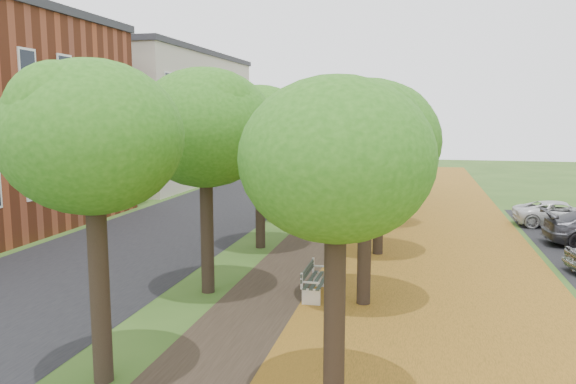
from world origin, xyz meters
The scene contains 8 objects.
street_asphalt centered at (-7.50, 15.00, 0.00)m, with size 8.00×70.00×0.01m, color black.
footpath centered at (0.00, 15.00, 0.00)m, with size 3.20×70.00×0.01m, color black.
leaf_verge centered at (5.00, 15.00, 0.01)m, with size 7.50×70.00×0.01m, color #965F1B.
tree_row_west centered at (-2.20, 15.00, 4.80)m, with size 3.88×33.88×6.48m.
tree_row_east centered at (2.60, 15.00, 4.80)m, with size 3.88×33.88×6.48m.
building_cream centered at (-17.00, 33.00, 5.21)m, with size 10.30×20.30×10.40m.
bench centered at (1.08, 6.39, 0.47)m, with size 0.59×1.94×0.91m.
car_white centered at (11.00, 19.50, 0.61)m, with size 2.04×4.42×1.23m, color silver.
Camera 1 is at (3.98, -9.84, 5.49)m, focal length 35.00 mm.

